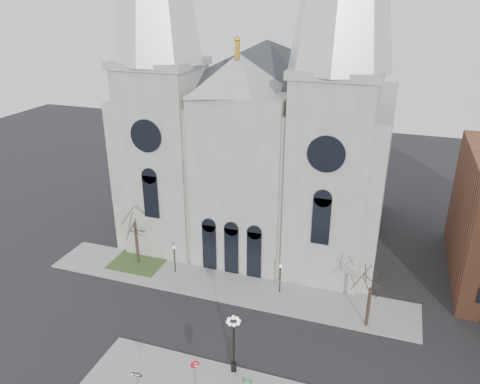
% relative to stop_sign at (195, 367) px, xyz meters
% --- Properties ---
extents(ground, '(160.00, 160.00, 0.00)m').
position_rel_stop_sign_xyz_m(ground, '(-2.77, 2.79, -1.87)').
color(ground, black).
rests_on(ground, ground).
extents(sidewalk_far, '(40.00, 6.00, 0.14)m').
position_rel_stop_sign_xyz_m(sidewalk_far, '(-2.77, 13.79, -1.80)').
color(sidewalk_far, gray).
rests_on(sidewalk_far, ground).
extents(grass_patch, '(6.00, 5.00, 0.18)m').
position_rel_stop_sign_xyz_m(grass_patch, '(-13.77, 14.79, -1.78)').
color(grass_patch, '#2D461E').
rests_on(grass_patch, ground).
extents(cathedral, '(33.00, 26.66, 54.00)m').
position_rel_stop_sign_xyz_m(cathedral, '(-2.77, 25.65, 16.61)').
color(cathedral, gray).
rests_on(cathedral, ground).
extents(tree_left, '(3.20, 3.20, 7.50)m').
position_rel_stop_sign_xyz_m(tree_left, '(-13.77, 14.79, 3.71)').
color(tree_left, black).
rests_on(tree_left, ground).
extents(tree_right, '(3.20, 3.20, 6.00)m').
position_rel_stop_sign_xyz_m(tree_right, '(12.23, 11.79, 2.60)').
color(tree_right, black).
rests_on(tree_right, ground).
extents(ped_lamp_left, '(0.32, 0.32, 3.26)m').
position_rel_stop_sign_xyz_m(ped_lamp_left, '(-8.77, 14.29, 0.46)').
color(ped_lamp_left, black).
rests_on(ped_lamp_left, sidewalk_far).
extents(ped_lamp_right, '(0.32, 0.32, 3.26)m').
position_rel_stop_sign_xyz_m(ped_lamp_right, '(3.23, 14.29, 0.46)').
color(ped_lamp_right, black).
rests_on(ped_lamp_right, sidewalk_far).
extents(stop_sign, '(0.84, 0.30, 2.42)m').
position_rel_stop_sign_xyz_m(stop_sign, '(0.00, 0.00, 0.00)').
color(stop_sign, slate).
rests_on(stop_sign, sidewalk_near).
extents(globe_lamp, '(1.52, 1.52, 5.53)m').
position_rel_stop_sign_xyz_m(globe_lamp, '(2.41, 2.29, 1.74)').
color(globe_lamp, black).
rests_on(globe_lamp, sidewalk_near).
extents(one_way_sign, '(0.88, 0.12, 2.02)m').
position_rel_stop_sign_xyz_m(one_way_sign, '(-3.89, -2.22, -0.35)').
color(one_way_sign, slate).
rests_on(one_way_sign, sidewalk_near).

